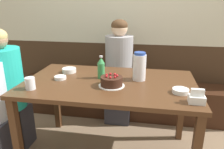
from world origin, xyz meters
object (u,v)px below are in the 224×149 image
at_px(bowl_sauce_shallow, 181,91).
at_px(bowl_rice_small, 60,78).
at_px(birthday_cake, 112,81).
at_px(water_pitcher, 139,67).
at_px(bowl_side_dish, 113,77).
at_px(glass_water_tall, 30,83).
at_px(person_teal_shirt, 119,75).
at_px(person_pale_blue_shirt, 6,94).
at_px(bowl_soup_white, 69,70).
at_px(napkin_holder, 197,98).
at_px(bench_seat, 121,99).
at_px(soju_bottle, 101,68).

bearing_deg(bowl_sauce_shallow, bowl_rice_small, 172.57).
height_order(birthday_cake, water_pitcher, water_pitcher).
xyz_separation_m(bowl_side_dish, glass_water_tall, (-0.60, -0.36, 0.03)).
xyz_separation_m(birthday_cake, person_teal_shirt, (-0.05, 0.80, -0.22)).
distance_m(bowl_rice_small, person_pale_blue_shirt, 0.59).
bearing_deg(bowl_soup_white, water_pitcher, -7.97).
bearing_deg(napkin_holder, person_teal_shirt, 124.09).
bearing_deg(person_teal_shirt, napkin_holder, 34.09).
height_order(bowl_rice_small, glass_water_tall, glass_water_tall).
bearing_deg(bowl_rice_small, water_pitcher, 8.87).
relative_size(bench_seat, glass_water_tall, 27.48).
distance_m(napkin_holder, person_pale_blue_shirt, 1.72).
bearing_deg(glass_water_tall, napkin_holder, -1.53).
distance_m(soju_bottle, glass_water_tall, 0.62).
bearing_deg(water_pitcher, napkin_holder, -44.11).
relative_size(bench_seat, person_teal_shirt, 2.15).
height_order(bowl_soup_white, person_teal_shirt, person_teal_shirt).
bearing_deg(water_pitcher, glass_water_tall, -156.14).
relative_size(bowl_rice_small, person_pale_blue_shirt, 0.09).
relative_size(bench_seat, bowl_soup_white, 19.64).
distance_m(water_pitcher, soju_bottle, 0.34).
relative_size(bench_seat, bowl_side_dish, 24.98).
bearing_deg(person_pale_blue_shirt, bowl_soup_white, 21.98).
xyz_separation_m(bench_seat, bowl_rice_small, (-0.45, -0.84, 0.56)).
bearing_deg(water_pitcher, bowl_sauce_shallow, -36.30).
height_order(bowl_soup_white, glass_water_tall, glass_water_tall).
relative_size(soju_bottle, bowl_rice_small, 1.99).
relative_size(bowl_rice_small, person_teal_shirt, 0.08).
relative_size(birthday_cake, bowl_soup_white, 1.60).
relative_size(birthday_cake, bowl_side_dish, 2.03).
distance_m(glass_water_tall, person_pale_blue_shirt, 0.53).
bearing_deg(bowl_soup_white, glass_water_tall, -107.56).
xyz_separation_m(napkin_holder, bowl_rice_small, (-1.12, 0.30, -0.02)).
bearing_deg(glass_water_tall, birthday_cake, 16.03).
bearing_deg(bowl_side_dish, napkin_holder, -31.03).
bearing_deg(person_pale_blue_shirt, glass_water_tall, -30.00).
distance_m(bowl_sauce_shallow, person_teal_shirt, 1.06).
xyz_separation_m(water_pitcher, person_pale_blue_shirt, (-1.26, -0.13, -0.30)).
bearing_deg(soju_bottle, bowl_side_dish, 2.70).
bearing_deg(bench_seat, glass_water_tall, -118.03).
bearing_deg(person_pale_blue_shirt, water_pitcher, 5.95).
height_order(napkin_holder, person_pale_blue_shirt, person_pale_blue_shirt).
bearing_deg(napkin_holder, birthday_cake, 161.38).
relative_size(water_pitcher, soju_bottle, 1.20).
height_order(soju_bottle, bowl_soup_white, soju_bottle).
relative_size(glass_water_tall, person_teal_shirt, 0.08).
bearing_deg(water_pitcher, birthday_cake, -138.22).
xyz_separation_m(bench_seat, person_teal_shirt, (-0.02, -0.13, 0.37)).
relative_size(birthday_cake, bowl_sauce_shallow, 1.73).
xyz_separation_m(birthday_cake, person_pale_blue_shirt, (-1.05, 0.06, -0.22)).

